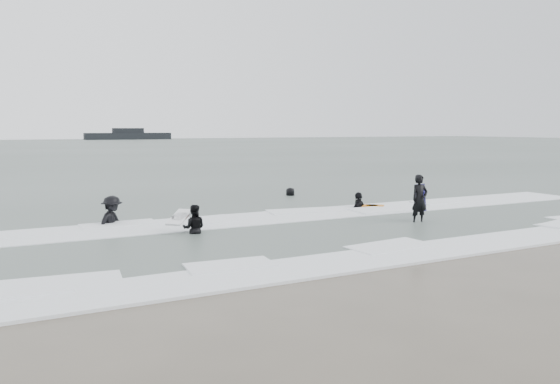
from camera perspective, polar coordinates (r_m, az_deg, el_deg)
name	(u,v)px	position (r m, az deg, el deg)	size (l,w,h in m)	color
ground	(365,254)	(14.46, 8.92, -6.40)	(320.00, 320.00, 0.00)	brown
sea	(67,149)	(91.88, -21.39, 4.22)	(320.00, 320.00, 0.00)	#47544C
surfer_centre	(419,224)	(19.30, 14.31, -3.23)	(0.62, 0.41, 1.71)	black
surfer_wading	(194,235)	(17.02, -8.97, -4.42)	(0.72, 0.56, 1.48)	black
surfer_breaker	(113,226)	(19.15, -17.10, -3.40)	(1.21, 0.69, 1.87)	black
surfer_right_near	(359,209)	(22.42, 8.23, -1.74)	(1.07, 0.45, 1.83)	black
surfer_right_far	(290,197)	(26.09, 1.09, -0.49)	(0.77, 0.50, 1.58)	black
surf_foam	(298,229)	(17.53, 1.90, -3.88)	(30.03, 9.06, 0.09)	white
bodyboards	(331,207)	(19.36, 5.38, -1.53)	(9.59, 4.00, 1.25)	#110F46
vessel_horizon	(128,135)	(164.42, -15.58, 5.72)	(24.12, 4.31, 3.27)	black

